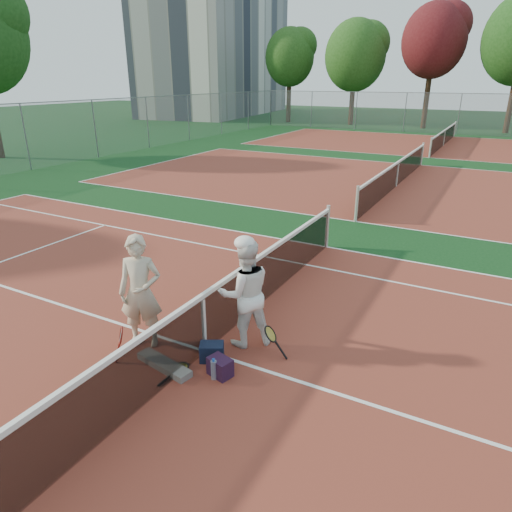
{
  "coord_description": "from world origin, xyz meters",
  "views": [
    {
      "loc": [
        3.67,
        -5.06,
        4.06
      ],
      "look_at": [
        0.0,
        1.7,
        1.05
      ],
      "focal_mm": 32.0,
      "sensor_mm": 36.0,
      "label": 1
    }
  ],
  "objects_px": {
    "sports_bag_navy": "(212,352)",
    "racket_black_held": "(270,342)",
    "player_b": "(245,293)",
    "sports_bag_purple": "(220,367)",
    "racket_red": "(122,345)",
    "net_main": "(204,323)",
    "racket_spare": "(180,368)",
    "apartment_block": "(218,46)",
    "player_a": "(141,292)",
    "water_bottle": "(214,370)"
  },
  "relations": [
    {
      "from": "player_a",
      "to": "sports_bag_navy",
      "type": "distance_m",
      "value": 1.46
    },
    {
      "from": "apartment_block",
      "to": "racket_red",
      "type": "height_order",
      "value": "apartment_block"
    },
    {
      "from": "net_main",
      "to": "racket_black_held",
      "type": "bearing_deg",
      "value": 22.04
    },
    {
      "from": "sports_bag_purple",
      "to": "water_bottle",
      "type": "distance_m",
      "value": 0.12
    },
    {
      "from": "net_main",
      "to": "racket_red",
      "type": "relative_size",
      "value": 18.66
    },
    {
      "from": "net_main",
      "to": "sports_bag_navy",
      "type": "distance_m",
      "value": 0.45
    },
    {
      "from": "player_b",
      "to": "racket_black_held",
      "type": "distance_m",
      "value": 0.85
    },
    {
      "from": "racket_black_held",
      "to": "sports_bag_navy",
      "type": "height_order",
      "value": "racket_black_held"
    },
    {
      "from": "racket_red",
      "to": "racket_black_held",
      "type": "xyz_separation_m",
      "value": [
        1.9,
        1.21,
        -0.04
      ]
    },
    {
      "from": "sports_bag_navy",
      "to": "net_main",
      "type": "bearing_deg",
      "value": 148.2
    },
    {
      "from": "player_b",
      "to": "sports_bag_navy",
      "type": "xyz_separation_m",
      "value": [
        -0.2,
        -0.69,
        -0.75
      ]
    },
    {
      "from": "apartment_block",
      "to": "sports_bag_navy",
      "type": "height_order",
      "value": "apartment_block"
    },
    {
      "from": "player_b",
      "to": "sports_bag_purple",
      "type": "distance_m",
      "value": 1.22
    },
    {
      "from": "player_a",
      "to": "racket_red",
      "type": "distance_m",
      "value": 0.85
    },
    {
      "from": "apartment_block",
      "to": "player_a",
      "type": "xyz_separation_m",
      "value": [
        27.0,
        -44.26,
        -6.57
      ]
    },
    {
      "from": "water_bottle",
      "to": "apartment_block",
      "type": "bearing_deg",
      "value": 122.64
    },
    {
      "from": "racket_black_held",
      "to": "racket_spare",
      "type": "bearing_deg",
      "value": 37.91
    },
    {
      "from": "water_bottle",
      "to": "sports_bag_purple",
      "type": "bearing_deg",
      "value": 74.88
    },
    {
      "from": "player_a",
      "to": "player_b",
      "type": "bearing_deg",
      "value": 3.88
    },
    {
      "from": "racket_spare",
      "to": "racket_red",
      "type": "bearing_deg",
      "value": 109.53
    },
    {
      "from": "racket_spare",
      "to": "sports_bag_purple",
      "type": "xyz_separation_m",
      "value": [
        0.59,
        0.18,
        0.11
      ]
    },
    {
      "from": "player_b",
      "to": "water_bottle",
      "type": "height_order",
      "value": "player_b"
    },
    {
      "from": "player_a",
      "to": "racket_black_held",
      "type": "relative_size",
      "value": 3.69
    },
    {
      "from": "player_a",
      "to": "racket_spare",
      "type": "height_order",
      "value": "player_a"
    },
    {
      "from": "apartment_block",
      "to": "racket_red",
      "type": "relative_size",
      "value": 37.4
    },
    {
      "from": "racket_spare",
      "to": "water_bottle",
      "type": "bearing_deg",
      "value": -78.55
    },
    {
      "from": "sports_bag_purple",
      "to": "apartment_block",
      "type": "bearing_deg",
      "value": 122.74
    },
    {
      "from": "sports_bag_navy",
      "to": "racket_black_held",
      "type": "bearing_deg",
      "value": 35.69
    },
    {
      "from": "net_main",
      "to": "racket_spare",
      "type": "height_order",
      "value": "net_main"
    },
    {
      "from": "sports_bag_purple",
      "to": "sports_bag_navy",
      "type": "bearing_deg",
      "value": 140.35
    },
    {
      "from": "apartment_block",
      "to": "water_bottle",
      "type": "height_order",
      "value": "apartment_block"
    },
    {
      "from": "player_a",
      "to": "sports_bag_purple",
      "type": "relative_size",
      "value": 5.36
    },
    {
      "from": "player_a",
      "to": "racket_red",
      "type": "height_order",
      "value": "player_a"
    },
    {
      "from": "player_a",
      "to": "racket_red",
      "type": "relative_size",
      "value": 3.16
    },
    {
      "from": "sports_bag_navy",
      "to": "water_bottle",
      "type": "distance_m",
      "value": 0.48
    },
    {
      "from": "player_b",
      "to": "racket_red",
      "type": "height_order",
      "value": "player_b"
    },
    {
      "from": "apartment_block",
      "to": "racket_black_held",
      "type": "xyz_separation_m",
      "value": [
        28.96,
        -43.61,
        -7.25
      ]
    },
    {
      "from": "apartment_block",
      "to": "racket_black_held",
      "type": "height_order",
      "value": "apartment_block"
    },
    {
      "from": "net_main",
      "to": "player_b",
      "type": "height_order",
      "value": "player_b"
    },
    {
      "from": "racket_red",
      "to": "racket_spare",
      "type": "height_order",
      "value": "racket_red"
    },
    {
      "from": "player_a",
      "to": "racket_red",
      "type": "xyz_separation_m",
      "value": [
        0.06,
        -0.56,
        -0.64
      ]
    },
    {
      "from": "racket_red",
      "to": "player_b",
      "type": "bearing_deg",
      "value": 0.3
    },
    {
      "from": "player_b",
      "to": "water_bottle",
      "type": "xyz_separation_m",
      "value": [
        0.09,
        -1.07,
        -0.74
      ]
    },
    {
      "from": "apartment_block",
      "to": "player_b",
      "type": "bearing_deg",
      "value": -56.81
    },
    {
      "from": "apartment_block",
      "to": "sports_bag_purple",
      "type": "distance_m",
      "value": 53.3
    },
    {
      "from": "apartment_block",
      "to": "net_main",
      "type": "bearing_deg",
      "value": -57.53
    },
    {
      "from": "racket_spare",
      "to": "water_bottle",
      "type": "relative_size",
      "value": 2.0
    },
    {
      "from": "player_a",
      "to": "racket_spare",
      "type": "xyz_separation_m",
      "value": [
        0.95,
        -0.32,
        -0.9
      ]
    },
    {
      "from": "player_a",
      "to": "sports_bag_navy",
      "type": "bearing_deg",
      "value": -20.06
    },
    {
      "from": "racket_red",
      "to": "water_bottle",
      "type": "bearing_deg",
      "value": -33.21
    }
  ]
}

